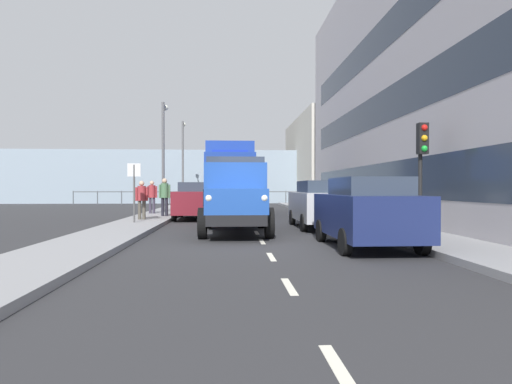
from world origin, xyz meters
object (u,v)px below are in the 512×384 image
object	(u,v)px
pedestrian_with_bag	(165,194)
traffic_light_near	(422,153)
pedestrian_near_railing	(152,194)
car_navy_kerbside_near	(366,211)
car_white_oppositeside_1	(204,197)
pedestrian_by_lamp	(142,197)
street_sign	(134,182)
lorry_cargo_blue	(230,177)
car_silver_kerbside_1	(321,203)
pedestrian_strolling	(165,194)
lamp_post_far	(183,155)
truck_vintage_blue	(235,197)
lamp_post_promenade	(164,146)
car_maroon_oppositeside_0	(196,200)

from	to	relation	value
pedestrian_with_bag	traffic_light_near	distance (m)	15.65
pedestrian_near_railing	car_navy_kerbside_near	bearing A→B (deg)	121.44
car_white_oppositeside_1	pedestrian_near_railing	bearing A→B (deg)	59.58
pedestrian_by_lamp	street_sign	bearing A→B (deg)	91.07
lorry_cargo_blue	pedestrian_with_bag	xyz separation A→B (m)	(3.70, -0.97, -0.95)
car_navy_kerbside_near	car_silver_kerbside_1	distance (m)	5.18
traffic_light_near	street_sign	bearing A→B (deg)	-25.68
car_silver_kerbside_1	street_sign	world-z (taller)	street_sign
street_sign	pedestrian_by_lamp	bearing A→B (deg)	-88.93
pedestrian_strolling	street_sign	bearing A→B (deg)	80.31
lamp_post_far	street_sign	distance (m)	18.08
pedestrian_near_railing	lamp_post_far	size ratio (longest dim) A/B	0.25
pedestrian_by_lamp	pedestrian_strolling	distance (m)	2.13
truck_vintage_blue	lamp_post_promenade	bearing A→B (deg)	-70.05
car_silver_kerbside_1	pedestrian_strolling	world-z (taller)	pedestrian_strolling
truck_vintage_blue	traffic_light_near	world-z (taller)	traffic_light_near
car_maroon_oppositeside_0	pedestrian_near_railing	xyz separation A→B (m)	(2.39, -2.04, 0.24)
pedestrian_near_railing	lamp_post_far	xyz separation A→B (m)	(-0.28, -12.19, 2.94)
car_silver_kerbside_1	pedestrian_by_lamp	size ratio (longest dim) A/B	2.65
pedestrian_strolling	lamp_post_far	xyz separation A→B (m)	(0.68, -14.34, 2.89)
traffic_light_near	pedestrian_strolling	bearing A→B (deg)	-42.96
car_navy_kerbside_near	traffic_light_near	distance (m)	3.29
pedestrian_near_railing	car_silver_kerbside_1	bearing A→B (deg)	137.12
lamp_post_far	pedestrian_with_bag	bearing A→B (deg)	90.15
lorry_cargo_blue	street_sign	xyz separation A→B (m)	(3.66, 7.15, -0.39)
pedestrian_strolling	lamp_post_far	size ratio (longest dim) A/B	0.27
pedestrian_near_railing	lamp_post_promenade	size ratio (longest dim) A/B	0.27
car_silver_kerbside_1	pedestrian_near_railing	bearing A→B (deg)	-42.88
car_white_oppositeside_1	car_maroon_oppositeside_0	bearing A→B (deg)	90.00
pedestrian_strolling	pedestrian_with_bag	xyz separation A→B (m)	(0.65, -4.53, -0.06)
pedestrian_by_lamp	pedestrian_near_railing	xyz separation A→B (m)	(0.32, -4.18, 0.04)
car_navy_kerbside_near	street_sign	bearing A→B (deg)	-41.88
car_white_oppositeside_1	pedestrian_near_railing	distance (m)	4.73
pedestrian_with_bag	street_sign	bearing A→B (deg)	90.31
car_maroon_oppositeside_0	pedestrian_with_bag	distance (m)	4.90
car_maroon_oppositeside_0	pedestrian_near_railing	bearing A→B (deg)	-40.48
lamp_post_far	lamp_post_promenade	bearing A→B (deg)	90.02
lamp_post_far	street_sign	size ratio (longest dim) A/B	2.94
pedestrian_with_bag	street_sign	size ratio (longest dim) A/B	0.74
pedestrian_strolling	pedestrian_near_railing	world-z (taller)	pedestrian_strolling
pedestrian_strolling	traffic_light_near	distance (m)	11.83
pedestrian_strolling	lorry_cargo_blue	bearing A→B (deg)	-130.51
car_maroon_oppositeside_0	traffic_light_near	size ratio (longest dim) A/B	1.39
truck_vintage_blue	pedestrian_by_lamp	distance (m)	5.87
car_silver_kerbside_1	car_white_oppositeside_1	distance (m)	11.95
car_navy_kerbside_near	pedestrian_by_lamp	size ratio (longest dim) A/B	2.45
car_maroon_oppositeside_0	pedestrian_with_bag	world-z (taller)	pedestrian_with_bag
street_sign	lamp_post_promenade	bearing A→B (deg)	-89.52
car_white_oppositeside_1	traffic_light_near	distance (m)	16.02
car_silver_kerbside_1	lorry_cargo_blue	bearing A→B (deg)	-68.02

